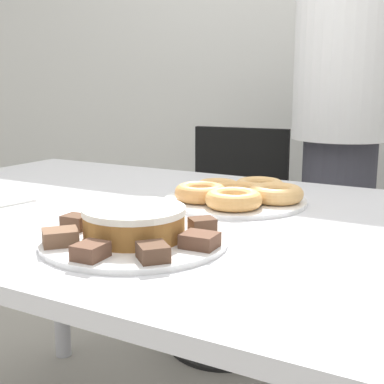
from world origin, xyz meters
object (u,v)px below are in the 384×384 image
(person_standing, at_px, (342,123))
(napkin, at_px, (5,200))
(office_chair_left, at_px, (229,246))
(plate_cake, at_px, (135,240))
(frosted_cake, at_px, (134,222))
(plate_donuts, at_px, (235,201))

(person_standing, bearing_deg, napkin, -117.60)
(office_chair_left, height_order, plate_cake, office_chair_left)
(office_chair_left, xyz_separation_m, napkin, (-0.14, -0.98, 0.36))
(frosted_cake, distance_m, napkin, 0.49)
(office_chair_left, distance_m, frosted_cake, 1.22)
(person_standing, relative_size, napkin, 12.50)
(person_standing, relative_size, plate_cake, 5.05)
(plate_donuts, height_order, frosted_cake, frosted_cake)
(office_chair_left, relative_size, plate_cake, 2.55)
(person_standing, bearing_deg, plate_donuts, -93.67)
(person_standing, distance_m, napkin, 1.19)
(napkin, bearing_deg, frosted_cake, -14.91)
(office_chair_left, bearing_deg, frosted_cake, -80.67)
(frosted_cake, bearing_deg, plate_cake, 180.00)
(plate_donuts, xyz_separation_m, napkin, (-0.50, -0.26, -0.00))
(plate_donuts, relative_size, frosted_cake, 1.84)
(person_standing, xyz_separation_m, napkin, (-0.55, -1.04, -0.14))
(plate_donuts, bearing_deg, person_standing, 86.33)
(plate_donuts, relative_size, napkin, 2.49)
(plate_cake, height_order, frosted_cake, frosted_cake)
(napkin, bearing_deg, plate_cake, -14.91)
(office_chair_left, bearing_deg, person_standing, 1.42)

